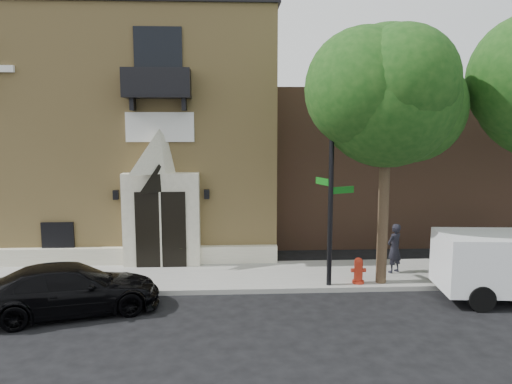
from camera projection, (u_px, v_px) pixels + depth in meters
ground at (185, 295)px, 14.70m from camera, size 120.00×120.00×0.00m
sidewalk at (220, 277)px, 16.23m from camera, size 42.00×3.00×0.15m
church at (130, 132)px, 21.76m from camera, size 12.20×11.01×9.30m
neighbour_building at (453, 162)px, 23.79m from camera, size 18.00×8.00×6.40m
street_tree_left at (389, 95)px, 14.55m from camera, size 4.97×4.38×7.77m
black_sedan at (71, 289)px, 13.25m from camera, size 4.94×3.10×1.33m
street_sign at (331, 193)px, 14.84m from camera, size 1.09×0.84×5.60m
fire_hydrant at (358, 271)px, 15.31m from camera, size 0.46×0.37×0.81m
dumpster at (483, 261)px, 15.56m from camera, size 2.07×1.57×1.20m
planter at (182, 256)px, 17.25m from camera, size 0.61×0.53×0.67m
pedestrian_near at (394, 248)px, 16.36m from camera, size 0.71×0.65×1.63m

